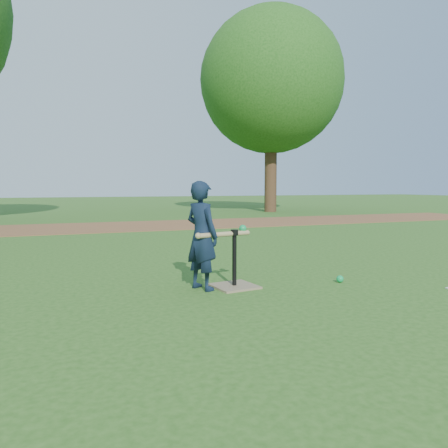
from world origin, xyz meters
name	(u,v)px	position (x,y,z in m)	size (l,w,h in m)	color
ground	(250,286)	(0.00, 0.00, 0.00)	(80.00, 80.00, 0.00)	#285116
dirt_strip	(132,226)	(0.00, 7.50, 0.01)	(24.00, 3.00, 0.01)	brown
child	(202,236)	(-0.52, 0.07, 0.56)	(0.41, 0.27, 1.12)	black
wiffle_ball_ground	(340,279)	(1.01, -0.19, 0.04)	(0.08, 0.08, 0.08)	#0D994A
batting_tee	(234,277)	(-0.17, 0.03, 0.11)	(0.48, 0.48, 0.61)	#836F53
swing_action	(226,233)	(-0.28, 0.02, 0.58)	(0.63, 0.18, 0.12)	tan
tree_right	(271,82)	(6.50, 12.00, 5.29)	(5.80, 5.80, 8.21)	#382316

